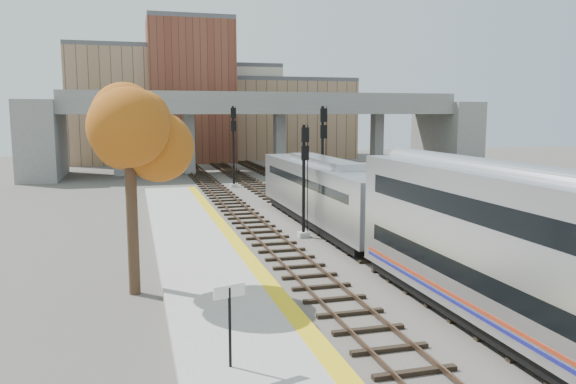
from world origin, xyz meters
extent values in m
plane|color=#47423D|center=(0.00, 0.00, 0.00)|extent=(160.00, 160.00, 0.00)
cube|color=#9E9E99|center=(-7.25, 0.00, 0.17)|extent=(4.50, 60.00, 0.35)
cube|color=yellow|center=(-5.35, 0.00, 0.35)|extent=(0.70, 60.00, 0.01)
cube|color=black|center=(-3.20, 12.50, 0.07)|extent=(2.50, 95.00, 0.14)
cube|color=brown|center=(-3.92, 12.50, 0.18)|extent=(0.07, 95.00, 0.14)
cube|color=brown|center=(-2.48, 12.50, 0.18)|extent=(0.07, 95.00, 0.14)
cube|color=black|center=(1.00, 12.50, 0.07)|extent=(2.50, 95.00, 0.14)
cube|color=brown|center=(0.28, 12.50, 0.18)|extent=(0.07, 95.00, 0.14)
cube|color=brown|center=(1.72, 12.50, 0.18)|extent=(0.07, 95.00, 0.14)
cube|color=black|center=(5.00, 12.50, 0.07)|extent=(2.50, 95.00, 0.14)
cube|color=brown|center=(4.28, 12.50, 0.18)|extent=(0.07, 95.00, 0.14)
cube|color=brown|center=(5.72, 12.50, 0.18)|extent=(0.07, 95.00, 0.14)
cube|color=slate|center=(5.00, 45.00, 7.75)|extent=(46.00, 10.00, 1.50)
cube|color=slate|center=(5.00, 40.20, 9.00)|extent=(46.00, 0.20, 1.00)
cube|color=slate|center=(5.00, 49.80, 9.00)|extent=(46.00, 0.20, 1.00)
cube|color=slate|center=(-12.00, 45.00, 3.50)|extent=(1.20, 1.60, 7.00)
cube|color=slate|center=(-4.00, 45.00, 3.50)|extent=(1.20, 1.60, 7.00)
cube|color=slate|center=(7.00, 45.00, 3.50)|extent=(1.20, 1.60, 7.00)
cube|color=slate|center=(20.00, 45.00, 3.50)|extent=(1.20, 1.60, 7.00)
cube|color=slate|center=(-20.00, 45.00, 4.25)|extent=(4.00, 12.00, 8.50)
cube|color=slate|center=(30.00, 45.00, 4.25)|extent=(4.00, 12.00, 8.50)
cube|color=#9A7559|center=(-10.00, 65.00, 8.00)|extent=(18.00, 14.00, 16.00)
cube|color=#4C4C4F|center=(-10.00, 65.00, 16.30)|extent=(18.00, 14.00, 0.60)
cube|color=beige|center=(4.00, 70.00, 7.00)|extent=(16.00, 16.00, 14.00)
cube|color=#4C4C4F|center=(4.00, 70.00, 14.30)|extent=(16.00, 16.00, 0.60)
cube|color=brown|center=(-2.00, 62.00, 10.00)|extent=(12.00, 10.00, 20.00)
cube|color=#4C4C4F|center=(-2.00, 62.00, 20.30)|extent=(12.00, 10.00, 0.60)
cube|color=#9A7559|center=(14.00, 68.00, 6.00)|extent=(20.00, 14.00, 12.00)
cube|color=#4C4C4F|center=(14.00, 68.00, 12.30)|extent=(20.00, 14.00, 0.60)
cube|color=black|center=(14.00, 28.00, 0.02)|extent=(14.00, 18.00, 0.04)
cube|color=#A8AAB2|center=(1.00, 11.05, 2.35)|extent=(3.00, 19.00, 3.20)
cube|color=black|center=(1.00, 20.57, 2.95)|extent=(2.20, 0.06, 1.10)
cube|color=black|center=(1.00, 11.05, 2.95)|extent=(3.02, 16.15, 0.50)
cube|color=black|center=(1.00, 11.05, 0.50)|extent=(2.70, 17.10, 0.50)
cube|color=#A8AAB2|center=(1.00, 11.05, 4.15)|extent=(1.60, 9.50, 0.40)
cube|color=#9E9E99|center=(-1.10, 8.41, 0.15)|extent=(0.60, 0.60, 0.30)
cylinder|color=black|center=(-1.10, 8.41, 3.23)|extent=(0.18, 0.18, 6.45)
cube|color=black|center=(-1.10, 8.16, 5.90)|extent=(0.41, 0.18, 0.83)
cube|color=black|center=(-1.10, 8.16, 4.89)|extent=(0.41, 0.18, 0.83)
cube|color=#9E9E99|center=(3.00, 17.13, 0.15)|extent=(0.60, 0.60, 0.30)
cylinder|color=black|center=(3.00, 17.13, 3.81)|extent=(0.22, 0.22, 7.61)
cube|color=black|center=(3.00, 16.88, 6.96)|extent=(0.49, 0.18, 0.98)
cube|color=black|center=(3.00, 16.88, 5.76)|extent=(0.49, 0.18, 0.98)
cube|color=#9E9E99|center=(-1.10, 31.49, 0.15)|extent=(0.60, 0.60, 0.30)
cylinder|color=black|center=(-1.10, 31.49, 3.89)|extent=(0.22, 0.22, 7.79)
cube|color=black|center=(-1.10, 31.24, 7.12)|extent=(0.50, 0.18, 1.00)
cube|color=black|center=(-1.10, 31.24, 5.90)|extent=(0.50, 0.18, 1.00)
cylinder|color=black|center=(-8.10, -7.77, 1.45)|extent=(0.08, 0.08, 2.20)
cube|color=white|center=(-8.10, -7.77, 2.45)|extent=(0.88, 0.30, 0.35)
cylinder|color=#382619|center=(-10.54, 0.40, 2.99)|extent=(0.44, 0.44, 5.97)
ellipsoid|color=#AF5717|center=(-10.54, 0.40, 6.40)|extent=(3.60, 3.60, 4.27)
imported|color=#99999E|center=(12.11, 22.79, 0.60)|extent=(1.40, 3.31, 1.12)
imported|color=#99999E|center=(14.26, 25.61, 0.62)|extent=(2.76, 3.68, 1.16)
imported|color=#99999E|center=(15.42, 30.66, 0.65)|extent=(2.26, 4.42, 1.23)
camera|label=1|loc=(-10.41, -21.92, 7.09)|focal=35.00mm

